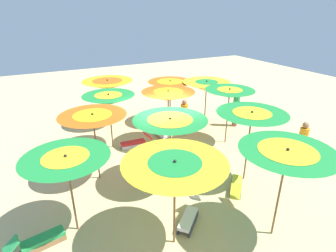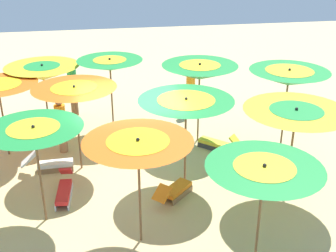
{
  "view_description": "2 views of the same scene",
  "coord_description": "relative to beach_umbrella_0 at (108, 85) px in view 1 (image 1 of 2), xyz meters",
  "views": [
    {
      "loc": [
        3.89,
        7.84,
        5.22
      ],
      "look_at": [
        -0.62,
        -1.11,
        0.89
      ],
      "focal_mm": 29.2,
      "sensor_mm": 36.0,
      "label": 1
    },
    {
      "loc": [
        9.52,
        -0.7,
        5.77
      ],
      "look_at": [
        -0.74,
        1.05,
        1.03
      ],
      "focal_mm": 46.23,
      "sensor_mm": 36.0,
      "label": 2
    }
  ],
  "objects": [
    {
      "name": "lounger_4",
      "position": [
        -1.97,
        6.94,
        -1.78
      ],
      "size": [
        1.12,
        1.17,
        0.56
      ],
      "rotation": [
        0.0,
        0.0,
        3.96
      ],
      "color": "#333338",
      "rests_on": "ground"
    },
    {
      "name": "lounger_1",
      "position": [
        3.59,
        6.53,
        -1.79
      ],
      "size": [
        1.35,
        0.56,
        0.52
      ],
      "rotation": [
        0.0,
        0.0,
        3.32
      ],
      "color": "olive",
      "rests_on": "ground"
    },
    {
      "name": "beach_umbrella_2",
      "position": [
        1.62,
        4.31,
        0.09
      ],
      "size": [
        2.06,
        2.06,
        2.32
      ],
      "color": "brown",
      "rests_on": "ground"
    },
    {
      "name": "lounger_2",
      "position": [
        -0.23,
        2.71,
        -1.79
      ],
      "size": [
        1.31,
        0.38,
        0.54
      ],
      "rotation": [
        0.0,
        0.0,
        6.22
      ],
      "color": "silver",
      "rests_on": "ground"
    },
    {
      "name": "beach_umbrella_4",
      "position": [
        -2.69,
        1.06,
        -0.06
      ],
      "size": [
        2.09,
        2.09,
        2.13
      ],
      "color": "brown",
      "rests_on": "ground"
    },
    {
      "name": "beach_umbrella_6",
      "position": [
        -0.35,
        5.63,
        0.05
      ],
      "size": [
        2.22,
        2.22,
        2.29
      ],
      "color": "brown",
      "rests_on": "ground"
    },
    {
      "name": "ground",
      "position": [
        -0.85,
        4.37,
        -2.0
      ],
      "size": [
        36.78,
        36.78,
        0.04
      ],
      "primitive_type": "cube",
      "color": "#D1B57F"
    },
    {
      "name": "beachgoer_0",
      "position": [
        -4.91,
        6.76,
        -1.08
      ],
      "size": [
        0.3,
        0.3,
        1.71
      ],
      "rotation": [
        0.0,
        0.0,
        0.03
      ],
      "color": "#A3704C",
      "rests_on": "ground"
    },
    {
      "name": "beach_umbrella_5",
      "position": [
        -1.57,
        3.09,
        0.1
      ],
      "size": [
        2.09,
        2.09,
        2.32
      ],
      "color": "brown",
      "rests_on": "ground"
    },
    {
      "name": "beach_umbrella_10",
      "position": [
        -2.66,
        6.5,
        0.16
      ],
      "size": [
        2.14,
        2.14,
        2.4
      ],
      "color": "brown",
      "rests_on": "ground"
    },
    {
      "name": "beachgoer_1",
      "position": [
        -2.6,
        2.58,
        -1.13
      ],
      "size": [
        0.3,
        0.3,
        1.62
      ],
      "rotation": [
        0.0,
        0.0,
        2.91
      ],
      "color": "#A3704C",
      "rests_on": "ground"
    },
    {
      "name": "beach_umbrella_1",
      "position": [
        0.59,
        2.35,
        0.05
      ],
      "size": [
        1.99,
        1.99,
        2.27
      ],
      "color": "brown",
      "rests_on": "ground"
    },
    {
      "name": "beach_umbrella_0",
      "position": [
        0.0,
        0.0,
        0.0
      ],
      "size": [
        2.29,
        2.29,
        2.23
      ],
      "color": "brown",
      "rests_on": "ground"
    },
    {
      "name": "beachgoer_2",
      "position": [
        -5.26,
        2.83,
        -0.98
      ],
      "size": [
        0.3,
        0.3,
        1.87
      ],
      "rotation": [
        0.0,
        0.0,
        2.62
      ],
      "color": "brown",
      "rests_on": "ground"
    },
    {
      "name": "beach_umbrella_11",
      "position": [
        -1.65,
        8.7,
        0.2
      ],
      "size": [
        2.13,
        2.13,
        2.43
      ],
      "color": "brown",
      "rests_on": "ground"
    },
    {
      "name": "lounger_5",
      "position": [
        -1.56,
        2.31,
        -1.77
      ],
      "size": [
        0.38,
        1.32,
        0.58
      ],
      "rotation": [
        0.0,
        0.0,
        7.89
      ],
      "color": "olive",
      "rests_on": "ground"
    },
    {
      "name": "beach_umbrella_3",
      "position": [
        2.69,
        6.34,
        -0.04
      ],
      "size": [
        2.03,
        2.03,
        2.19
      ],
      "color": "brown",
      "rests_on": "ground"
    },
    {
      "name": "lounger_0",
      "position": [
        0.22,
        5.26,
        -1.78
      ],
      "size": [
        1.08,
        1.09,
        0.51
      ],
      "rotation": [
        0.0,
        0.0,
        8.63
      ],
      "color": "olive",
      "rests_on": "ground"
    },
    {
      "name": "beach_umbrella_9",
      "position": [
        -3.78,
        4.05,
        0.16
      ],
      "size": [
        1.94,
        1.94,
        2.35
      ],
      "color": "brown",
      "rests_on": "ground"
    },
    {
      "name": "beach_umbrella_7",
      "position": [
        0.67,
        7.84,
        0.05
      ],
      "size": [
        2.29,
        2.29,
        2.3
      ],
      "color": "brown",
      "rests_on": "ground"
    },
    {
      "name": "lounger_3",
      "position": [
        0.0,
        7.42,
        -1.77
      ],
      "size": [
        1.11,
        1.07,
        0.63
      ],
      "rotation": [
        0.0,
        0.0,
        7.03
      ],
      "color": "#333338",
      "rests_on": "ground"
    },
    {
      "name": "beach_umbrella_8",
      "position": [
        -4.04,
        2.08,
        -0.06
      ],
      "size": [
        2.19,
        2.19,
        2.19
      ],
      "color": "brown",
      "rests_on": "ground"
    }
  ]
}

